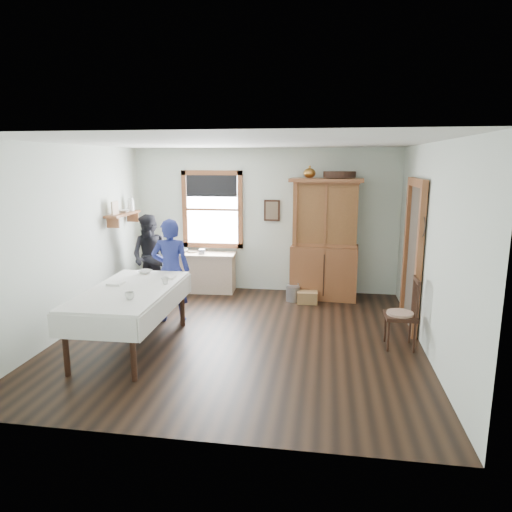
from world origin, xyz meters
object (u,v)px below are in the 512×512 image
spindle_chair (401,313)px  dining_table (131,318)px  china_hutch (325,239)px  wicker_basket (307,297)px  work_counter (201,272)px  figure_dark (151,260)px  pail (293,294)px  woman_blue (171,274)px

spindle_chair → dining_table: bearing=-171.7°
china_hutch → dining_table: 3.76m
dining_table → wicker_basket: dining_table is taller
spindle_chair → work_counter: bearing=145.7°
china_hutch → figure_dark: china_hutch is taller
spindle_chair → wicker_basket: bearing=125.7°
work_counter → china_hutch: china_hutch is taller
china_hutch → figure_dark: size_ratio=1.53×
spindle_chair → wicker_basket: size_ratio=2.74×
pail → woman_blue: (-1.80, -1.31, 0.61)m
work_counter → woman_blue: size_ratio=0.87×
woman_blue → spindle_chair: bearing=160.1°
china_hutch → spindle_chair: (1.03, -2.16, -0.60)m
work_counter → pail: size_ratio=4.89×
work_counter → wicker_basket: size_ratio=3.69×
wicker_basket → figure_dark: 2.89m
dining_table → wicker_basket: (2.23, 2.33, -0.31)m
figure_dark → work_counter: bearing=41.6°
dining_table → pail: 3.14m
work_counter → china_hutch: (2.32, -0.06, 0.71)m
spindle_chair → china_hutch: bearing=114.7°
spindle_chair → figure_dark: figure_dark is taller
spindle_chair → woman_blue: (-3.36, 0.55, 0.26)m
china_hutch → wicker_basket: 1.09m
spindle_chair → woman_blue: size_ratio=0.65×
work_counter → spindle_chair: (3.35, -2.22, 0.11)m
work_counter → spindle_chair: 4.02m
dining_table → figure_dark: figure_dark is taller
spindle_chair → woman_blue: woman_blue is taller
work_counter → figure_dark: figure_dark is taller
wicker_basket → pail: bearing=159.7°
china_hutch → woman_blue: size_ratio=1.45×
figure_dark → pail: bearing=11.2°
pail → wicker_basket: size_ratio=0.75×
china_hutch → wicker_basket: size_ratio=6.12×
pail → work_counter: bearing=168.7°
dining_table → woman_blue: size_ratio=1.38×
spindle_chair → wicker_basket: (-1.31, 1.77, -0.38)m
figure_dark → spindle_chair: bearing=-14.9°
dining_table → spindle_chair: spindle_chair is taller
work_counter → woman_blue: bearing=-93.3°
dining_table → spindle_chair: bearing=9.0°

